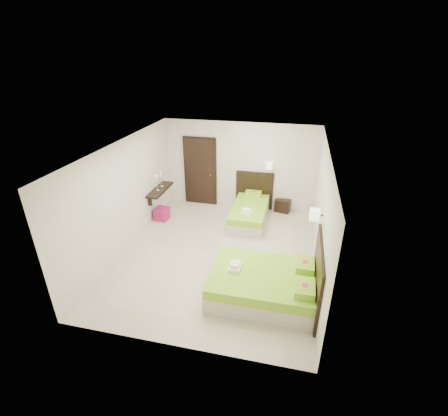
% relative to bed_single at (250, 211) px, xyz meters
% --- Properties ---
extents(floor, '(5.50, 5.50, 0.00)m').
position_rel_bed_single_xyz_m(floor, '(-0.49, -1.89, -0.28)').
color(floor, beige).
rests_on(floor, ground).
extents(bed_single, '(1.12, 1.87, 1.54)m').
position_rel_bed_single_xyz_m(bed_single, '(0.00, 0.00, 0.00)').
color(bed_single, '#BDB6A1').
rests_on(bed_single, ground).
extents(bed_double, '(2.04, 1.74, 1.68)m').
position_rel_bed_single_xyz_m(bed_double, '(0.82, -3.08, 0.02)').
color(bed_double, '#BDB6A1').
rests_on(bed_double, ground).
extents(nightstand, '(0.52, 0.48, 0.39)m').
position_rel_bed_single_xyz_m(nightstand, '(0.89, 0.82, -0.09)').
color(nightstand, black).
rests_on(nightstand, ground).
extents(ottoman, '(0.39, 0.39, 0.36)m').
position_rel_bed_single_xyz_m(ottoman, '(-2.46, -0.52, -0.10)').
color(ottoman, '#95134D').
rests_on(ottoman, ground).
extents(door, '(1.02, 0.15, 2.14)m').
position_rel_bed_single_xyz_m(door, '(-1.69, 0.80, 0.77)').
color(door, black).
rests_on(door, ground).
extents(console_shelf, '(0.35, 1.20, 0.78)m').
position_rel_bed_single_xyz_m(console_shelf, '(-2.57, -0.29, 0.53)').
color(console_shelf, black).
rests_on(console_shelf, ground).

